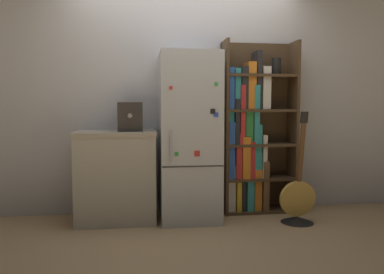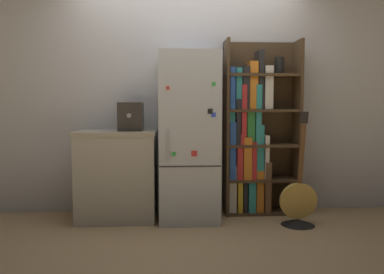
{
  "view_description": "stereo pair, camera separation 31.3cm",
  "coord_description": "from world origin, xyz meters",
  "px_view_note": "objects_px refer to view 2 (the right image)",
  "views": [
    {
      "loc": [
        -0.49,
        -3.68,
        1.15
      ],
      "look_at": [
        0.03,
        0.15,
        0.85
      ],
      "focal_mm": 35.0,
      "sensor_mm": 36.0,
      "label": 1
    },
    {
      "loc": [
        -0.18,
        -3.71,
        1.15
      ],
      "look_at": [
        0.03,
        0.15,
        0.85
      ],
      "focal_mm": 35.0,
      "sensor_mm": 36.0,
      "label": 2
    }
  ],
  "objects_px": {
    "bookshelf": "(253,135)",
    "guitar": "(298,209)",
    "espresso_machine": "(131,117)",
    "refrigerator": "(189,137)"
  },
  "relations": [
    {
      "from": "espresso_machine",
      "to": "guitar",
      "type": "xyz_separation_m",
      "value": [
        1.66,
        -0.33,
        -0.9
      ]
    },
    {
      "from": "refrigerator",
      "to": "guitar",
      "type": "bearing_deg",
      "value": -15.61
    },
    {
      "from": "refrigerator",
      "to": "espresso_machine",
      "type": "bearing_deg",
      "value": 177.05
    },
    {
      "from": "bookshelf",
      "to": "espresso_machine",
      "type": "xyz_separation_m",
      "value": [
        -1.3,
        -0.15,
        0.21
      ]
    },
    {
      "from": "espresso_machine",
      "to": "guitar",
      "type": "relative_size",
      "value": 0.3
    },
    {
      "from": "guitar",
      "to": "bookshelf",
      "type": "bearing_deg",
      "value": 126.58
    },
    {
      "from": "refrigerator",
      "to": "bookshelf",
      "type": "height_order",
      "value": "bookshelf"
    },
    {
      "from": "bookshelf",
      "to": "espresso_machine",
      "type": "distance_m",
      "value": 1.33
    },
    {
      "from": "bookshelf",
      "to": "guitar",
      "type": "xyz_separation_m",
      "value": [
        0.36,
        -0.48,
        -0.69
      ]
    },
    {
      "from": "espresso_machine",
      "to": "guitar",
      "type": "height_order",
      "value": "espresso_machine"
    }
  ]
}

